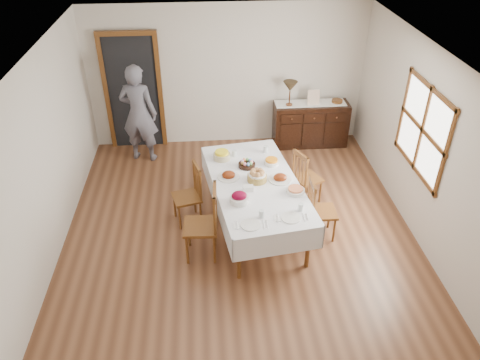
{
  "coord_description": "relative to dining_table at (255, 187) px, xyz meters",
  "views": [
    {
      "loc": [
        -0.42,
        -5.1,
        4.37
      ],
      "look_at": [
        0.0,
        0.1,
        0.95
      ],
      "focal_mm": 35.0,
      "sensor_mm": 36.0,
      "label": 1
    }
  ],
  "objects": [
    {
      "name": "dining_table",
      "position": [
        0.0,
        0.0,
        0.0
      ],
      "size": [
        1.49,
        2.43,
        0.79
      ],
      "rotation": [
        0.0,
        0.0,
        0.15
      ],
      "color": "white",
      "rests_on": "ground"
    },
    {
      "name": "sideboard",
      "position": [
        1.31,
        2.44,
        -0.28
      ],
      "size": [
        1.38,
        0.51,
        0.83
      ],
      "color": "black",
      "rests_on": "ground"
    },
    {
      "name": "bread_basket",
      "position": [
        0.02,
        0.03,
        0.17
      ],
      "size": [
        0.27,
        0.27,
        0.17
      ],
      "color": "olive",
      "rests_on": "dining_table"
    },
    {
      "name": "chair_left_far",
      "position": [
        -0.93,
        0.24,
        -0.22
      ],
      "size": [
        0.48,
        0.48,
        0.94
      ],
      "rotation": [
        0.0,
        0.0,
        -1.3
      ],
      "color": "brown",
      "rests_on": "ground"
    },
    {
      "name": "butter_dish",
      "position": [
        -0.12,
        -0.2,
        0.13
      ],
      "size": [
        0.15,
        0.11,
        0.07
      ],
      "color": "silver",
      "rests_on": "dining_table"
    },
    {
      "name": "chair_left_near",
      "position": [
        -0.73,
        -0.54,
        -0.15
      ],
      "size": [
        0.47,
        0.47,
        1.07
      ],
      "rotation": [
        0.0,
        0.0,
        -1.62
      ],
      "color": "brown",
      "rests_on": "ground"
    },
    {
      "name": "carrot_bowl",
      "position": [
        0.29,
        0.46,
        0.13
      ],
      "size": [
        0.22,
        0.22,
        0.09
      ],
      "color": "silver",
      "rests_on": "dining_table"
    },
    {
      "name": "ground",
      "position": [
        -0.23,
        -0.28,
        -0.69
      ],
      "size": [
        6.0,
        6.0,
        0.0
      ],
      "primitive_type": "plane",
      "color": "brown"
    },
    {
      "name": "setting_left",
      "position": [
        -0.12,
        -0.89,
        0.11
      ],
      "size": [
        0.44,
        0.31,
        0.1
      ],
      "color": "silver",
      "rests_on": "dining_table"
    },
    {
      "name": "ham_platter_a",
      "position": [
        -0.37,
        0.15,
        0.12
      ],
      "size": [
        0.32,
        0.32,
        0.11
      ],
      "color": "silver",
      "rests_on": "dining_table"
    },
    {
      "name": "setting_right",
      "position": [
        0.4,
        -0.79,
        0.11
      ],
      "size": [
        0.44,
        0.31,
        0.1
      ],
      "color": "silver",
      "rests_on": "dining_table"
    },
    {
      "name": "chair_right_far",
      "position": [
        0.84,
        0.58,
        -0.23
      ],
      "size": [
        0.51,
        0.51,
        0.91
      ],
      "rotation": [
        0.0,
        0.0,
        2.03
      ],
      "color": "brown",
      "rests_on": "ground"
    },
    {
      "name": "deco_bowl",
      "position": [
        1.78,
        2.46,
        0.16
      ],
      "size": [
        0.2,
        0.2,
        0.06
      ],
      "color": "brown",
      "rests_on": "sideboard"
    },
    {
      "name": "glass_far_b",
      "position": [
        0.25,
        0.81,
        0.15
      ],
      "size": [
        0.07,
        0.07,
        0.11
      ],
      "color": "silver",
      "rests_on": "dining_table"
    },
    {
      "name": "pineapple_bowl",
      "position": [
        -0.44,
        0.67,
        0.15
      ],
      "size": [
        0.25,
        0.25,
        0.13
      ],
      "color": "tan",
      "rests_on": "dining_table"
    },
    {
      "name": "chair_right_near",
      "position": [
        0.87,
        -0.27,
        -0.23
      ],
      "size": [
        0.39,
        0.39,
        0.92
      ],
      "rotation": [
        0.0,
        0.0,
        1.56
      ],
      "color": "brown",
      "rests_on": "ground"
    },
    {
      "name": "glass_far_a",
      "position": [
        -0.24,
        0.74,
        0.14
      ],
      "size": [
        0.07,
        0.07,
        0.1
      ],
      "color": "silver",
      "rests_on": "dining_table"
    },
    {
      "name": "picture_frame",
      "position": [
        1.32,
        2.41,
        0.27
      ],
      "size": [
        0.22,
        0.08,
        0.28
      ],
      "color": "beige",
      "rests_on": "sideboard"
    },
    {
      "name": "runner",
      "position": [
        1.28,
        2.47,
        0.14
      ],
      "size": [
        1.3,
        0.35,
        0.01
      ],
      "color": "white",
      "rests_on": "sideboard"
    },
    {
      "name": "person",
      "position": [
        -1.81,
        2.15,
        0.25
      ],
      "size": [
        0.66,
        0.5,
        1.89
      ],
      "primitive_type": "imported",
      "rotation": [
        0.0,
        0.0,
        2.92
      ],
      "color": "slate",
      "rests_on": "ground"
    },
    {
      "name": "egg_basket",
      "position": [
        -0.08,
        0.42,
        0.13
      ],
      "size": [
        0.25,
        0.25,
        0.11
      ],
      "color": "black",
      "rests_on": "dining_table"
    },
    {
      "name": "ham_platter_b",
      "position": [
        0.35,
        0.03,
        0.12
      ],
      "size": [
        0.33,
        0.33,
        0.11
      ],
      "color": "silver",
      "rests_on": "dining_table"
    },
    {
      "name": "beet_bowl",
      "position": [
        -0.26,
        -0.46,
        0.16
      ],
      "size": [
        0.25,
        0.25,
        0.16
      ],
      "color": "silver",
      "rests_on": "dining_table"
    },
    {
      "name": "table_lamp",
      "position": [
        0.88,
        2.41,
        0.49
      ],
      "size": [
        0.26,
        0.26,
        0.46
      ],
      "color": "brown",
      "rests_on": "sideboard"
    },
    {
      "name": "casserole_dish",
      "position": [
        0.51,
        -0.3,
        0.12
      ],
      "size": [
        0.25,
        0.25,
        0.07
      ],
      "color": "silver",
      "rests_on": "dining_table"
    },
    {
      "name": "room_shell",
      "position": [
        -0.38,
        0.14,
        0.95
      ],
      "size": [
        5.02,
        6.02,
        2.65
      ],
      "color": "white",
      "rests_on": "ground"
    }
  ]
}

